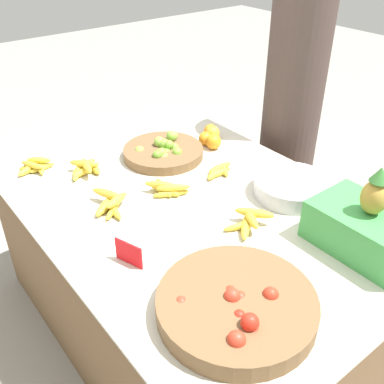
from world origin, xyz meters
TOP-DOWN VIEW (x-y plane):
  - ground_plane at (0.00, 0.00)m, footprint 12.00×12.00m
  - market_table at (0.00, 0.00)m, footprint 1.75×1.20m
  - lime_bowl at (-0.40, 0.14)m, footprint 0.38×0.38m
  - tomato_basket at (0.55, -0.26)m, footprint 0.48×0.48m
  - orange_pile at (-0.37, 0.41)m, footprint 0.18×0.15m
  - metal_bowl at (0.21, 0.37)m, footprint 0.32×0.32m
  - price_sign at (0.16, -0.40)m, footprint 0.11×0.04m
  - produce_crate at (0.60, 0.30)m, footprint 0.37×0.25m
  - banana_bunch_back_center at (-0.16, -0.29)m, footprint 0.22×0.17m
  - banana_bunch_front_right at (-0.11, 0.24)m, footprint 0.11×0.18m
  - banana_bunch_front_center at (-0.65, -0.40)m, footprint 0.17×0.18m
  - banana_bunch_front_left at (0.26, 0.06)m, footprint 0.15×0.20m
  - banana_bunch_middle_left at (-0.12, -0.04)m, footprint 0.19×0.16m
  - banana_bunch_middle_right at (-0.49, -0.23)m, footprint 0.18×0.18m
  - vendor_person at (-0.23, 0.85)m, footprint 0.30×0.30m

SIDE VIEW (x-z plane):
  - ground_plane at x=0.00m, z-range 0.00..0.00m
  - market_table at x=0.00m, z-range 0.00..0.72m
  - banana_bunch_front_right at x=-0.11m, z-range 0.72..0.75m
  - banana_bunch_front_center at x=-0.65m, z-range 0.71..0.77m
  - banana_bunch_middle_left at x=-0.12m, z-range 0.71..0.77m
  - banana_bunch_middle_right at x=-0.49m, z-range 0.71..0.77m
  - banana_bunch_back_center at x=-0.16m, z-range 0.71..0.78m
  - lime_bowl at x=-0.40m, z-range 0.70..0.79m
  - banana_bunch_front_left at x=0.26m, z-range 0.72..0.78m
  - tomato_basket at x=0.55m, z-range 0.70..0.80m
  - metal_bowl at x=0.21m, z-range 0.72..0.79m
  - vendor_person at x=-0.23m, z-range -0.06..1.56m
  - orange_pile at x=-0.37m, z-range 0.72..0.79m
  - price_sign at x=0.16m, z-range 0.72..0.81m
  - produce_crate at x=0.60m, z-range 0.64..0.97m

